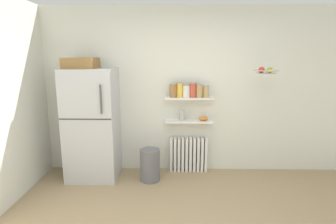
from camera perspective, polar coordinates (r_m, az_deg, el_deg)
name	(u,v)px	position (r m, az deg, el deg)	size (l,w,h in m)	color
ground_plane	(188,222)	(3.35, 4.14, -21.94)	(7.04, 7.04, 0.00)	#9E8460
back_wall	(184,91)	(4.38, 3.35, 4.40)	(7.04, 0.10, 2.60)	silver
refrigerator	(92,122)	(4.28, -15.58, -2.06)	(0.74, 0.66, 1.82)	#B7BABF
radiator	(188,154)	(4.50, 4.29, -8.79)	(0.60, 0.12, 0.56)	white
wall_shelf_lower	(189,121)	(4.31, 4.42, -1.92)	(0.74, 0.22, 0.03)	white
wall_shelf_upper	(189,98)	(4.23, 4.50, 2.91)	(0.74, 0.22, 0.03)	white
storage_jar_0	(173,90)	(4.21, 1.10, 4.56)	(0.11, 0.11, 0.22)	olive
storage_jar_1	(180,90)	(4.21, 2.48, 4.65)	(0.09, 0.09, 0.23)	yellow
storage_jar_2	(186,91)	(4.22, 3.84, 4.41)	(0.11, 0.11, 0.20)	silver
storage_jar_3	(193,90)	(4.22, 5.21, 4.64)	(0.10, 0.10, 0.24)	#C64C38
storage_jar_4	(199,91)	(4.23, 6.57, 4.40)	(0.10, 0.10, 0.20)	tan
storage_jar_5	(206,91)	(4.24, 7.93, 4.28)	(0.09, 0.09, 0.19)	tan
vase	(182,115)	(4.28, 2.94, -0.67)	(0.08, 0.08, 0.17)	#B2ADA8
shelf_bowl	(204,118)	(4.31, 7.41, -1.34)	(0.14, 0.14, 0.07)	orange
trash_bin	(150,165)	(4.19, -3.79, -10.95)	(0.30, 0.30, 0.49)	slate
hanging_fruit_basket	(266,71)	(4.14, 19.80, 8.07)	(0.35, 0.35, 0.10)	#B2B2B7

